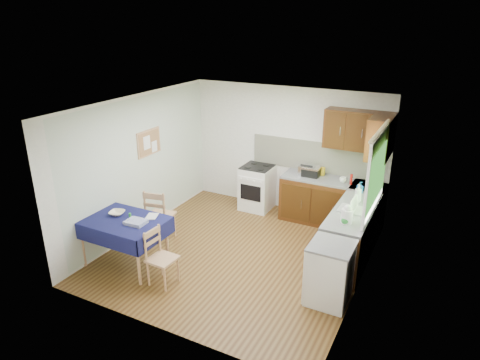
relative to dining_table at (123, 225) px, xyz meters
The scene contains 33 objects.
floor 1.95m from the dining_table, 37.54° to the left, with size 4.20×4.20×0.00m, color #492D13.
ceiling 2.56m from the dining_table, 37.54° to the left, with size 4.00×4.20×0.02m, color silver.
wall_back 3.56m from the dining_table, 65.79° to the left, with size 4.00×0.02×2.50m, color white.
wall_front 1.84m from the dining_table, 34.47° to the right, with size 4.00×0.02×2.50m, color white.
wall_left 1.36m from the dining_table, 116.66° to the left, with size 0.02×4.20×2.50m, color silver.
wall_right 3.66m from the dining_table, 17.86° to the left, with size 0.02×4.20×2.50m, color white.
base_cabinets 3.68m from the dining_table, 40.20° to the left, with size 1.90×2.30×0.86m.
worktop_back 3.84m from the dining_table, 49.40° to the left, with size 1.90×0.60×0.04m, color slate.
worktop_right 3.61m from the dining_table, 29.24° to the left, with size 0.60×1.70×0.04m, color slate.
worktop_corner 4.29m from the dining_table, 42.79° to the left, with size 0.60×0.60×0.04m, color slate.
splashback 3.85m from the dining_table, 56.76° to the left, with size 2.70×0.02×0.60m, color white.
upper_cabinets 4.31m from the dining_table, 44.42° to the left, with size 1.20×0.85×0.70m.
stove 3.07m from the dining_table, 72.03° to the left, with size 0.60×0.61×0.92m.
window 3.98m from the dining_table, 27.92° to the left, with size 0.04×1.48×1.26m.
fridge 3.20m from the dining_table, 10.09° to the left, with size 0.58×0.60×0.89m.
corkboard 1.76m from the dining_table, 110.52° to the left, with size 0.04×0.62×0.47m.
dining_table is the anchor object (origin of this frame).
chair_far 0.88m from the dining_table, 88.82° to the left, with size 0.51×0.51×0.99m.
chair_near 0.85m from the dining_table, 10.83° to the right, with size 0.40×0.40×0.87m.
toaster 3.50m from the dining_table, 55.47° to the left, with size 0.28×0.17×0.22m.
sandwich_press 3.59m from the dining_table, 54.75° to the left, with size 0.32×0.28×0.19m.
sauce_bottle 4.01m from the dining_table, 44.67° to the left, with size 0.04×0.04×0.20m, color red.
yellow_packet 3.78m from the dining_table, 53.88° to the left, with size 0.12×0.08×0.15m, color yellow.
dish_rack 3.60m from the dining_table, 28.84° to the left, with size 0.46×0.35×0.22m.
kettle 3.41m from the dining_table, 21.81° to the left, with size 0.17×0.17×0.29m.
cup 3.93m from the dining_table, 46.90° to the left, with size 0.12×0.12×0.09m, color white.
soap_bottle_a 3.78m from the dining_table, 33.94° to the left, with size 0.12×0.12×0.30m, color white.
soap_bottle_b 3.97m from the dining_table, 39.29° to the left, with size 0.09×0.09×0.19m, color #1C59A8.
soap_bottle_c 3.39m from the dining_table, 21.25° to the left, with size 0.13×0.13×0.16m, color #248730.
plate_bowl 0.24m from the dining_table, 154.45° to the left, with size 0.24×0.24×0.06m, color beige.
book 0.39m from the dining_table, 41.12° to the left, with size 0.17×0.23×0.02m, color white.
spice_jar 0.19m from the dining_table, 50.83° to the left, with size 0.04×0.04×0.08m, color green.
tea_towel 0.32m from the dining_table, ahead, with size 0.30×0.24×0.05m, color navy.
Camera 1 is at (2.89, -5.56, 3.73)m, focal length 32.00 mm.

